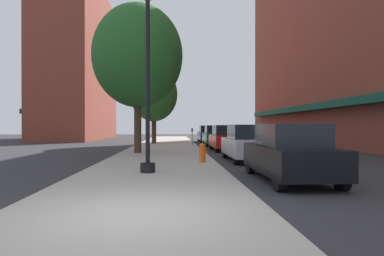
# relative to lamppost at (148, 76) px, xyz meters

# --- Properties ---
(ground_plane) EXTENTS (90.00, 90.00, 0.00)m
(ground_plane) POSITION_rel_lamppost_xyz_m (4.19, 12.83, -3.20)
(ground_plane) COLOR #2D2D30
(sidewalk_slab) EXTENTS (4.80, 50.00, 0.12)m
(sidewalk_slab) POSITION_rel_lamppost_xyz_m (0.19, 13.83, -3.14)
(sidewalk_slab) COLOR #A8A399
(sidewalk_slab) RESTS_ON ground
(building_right_brick) EXTENTS (6.80, 40.00, 21.49)m
(building_right_brick) POSITION_rel_lamppost_xyz_m (15.18, 16.83, 7.52)
(building_right_brick) COLOR brown
(building_right_brick) RESTS_ON ground
(building_far_background) EXTENTS (6.80, 18.00, 18.09)m
(building_far_background) POSITION_rel_lamppost_xyz_m (-10.83, 31.83, 5.82)
(building_far_background) COLOR brown
(building_far_background) RESTS_ON ground
(lamppost) EXTENTS (0.48, 0.48, 5.90)m
(lamppost) POSITION_rel_lamppost_xyz_m (0.00, 0.00, 0.00)
(lamppost) COLOR black
(lamppost) RESTS_ON sidewalk_slab
(fire_hydrant) EXTENTS (0.33, 0.26, 0.79)m
(fire_hydrant) POSITION_rel_lamppost_xyz_m (2.00, 2.99, -2.68)
(fire_hydrant) COLOR #E05614
(fire_hydrant) RESTS_ON sidewalk_slab
(parking_meter_near) EXTENTS (0.14, 0.09, 1.31)m
(parking_meter_near) POSITION_rel_lamppost_xyz_m (2.24, 15.77, -2.25)
(parking_meter_near) COLOR slate
(parking_meter_near) RESTS_ON sidewalk_slab
(tree_near) EXTENTS (4.96, 4.96, 8.22)m
(tree_near) POSITION_rel_lamppost_xyz_m (-1.17, 8.12, 2.27)
(tree_near) COLOR #422D1E
(tree_near) RESTS_ON sidewalk_slab
(tree_mid) EXTENTS (4.03, 4.03, 6.52)m
(tree_mid) POSITION_rel_lamppost_xyz_m (-0.90, 18.58, 1.10)
(tree_mid) COLOR #422D1E
(tree_mid) RESTS_ON sidewalk_slab
(car_black) EXTENTS (1.80, 4.30, 1.66)m
(car_black) POSITION_rel_lamppost_xyz_m (4.19, -1.21, -2.39)
(car_black) COLOR black
(car_black) RESTS_ON ground
(car_silver) EXTENTS (1.80, 4.30, 1.66)m
(car_silver) POSITION_rel_lamppost_xyz_m (4.19, 4.57, -2.39)
(car_silver) COLOR black
(car_silver) RESTS_ON ground
(car_red) EXTENTS (1.80, 4.30, 1.66)m
(car_red) POSITION_rel_lamppost_xyz_m (4.19, 11.14, -2.39)
(car_red) COLOR black
(car_red) RESTS_ON ground
(car_green) EXTENTS (1.80, 4.30, 1.66)m
(car_green) POSITION_rel_lamppost_xyz_m (4.19, 17.02, -2.39)
(car_green) COLOR black
(car_green) RESTS_ON ground
(car_blue) EXTENTS (1.80, 4.30, 1.66)m
(car_blue) POSITION_rel_lamppost_xyz_m (4.19, 23.15, -2.39)
(car_blue) COLOR black
(car_blue) RESTS_ON ground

